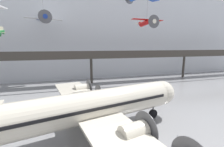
% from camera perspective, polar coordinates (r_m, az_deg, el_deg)
% --- Properties ---
extents(ground_plane, '(260.00, 260.00, 0.00)m').
position_cam_1_polar(ground_plane, '(17.07, 7.38, -25.63)').
color(ground_plane, gray).
extents(hangar_back_wall, '(140.00, 3.00, 27.17)m').
position_cam_1_polar(hangar_back_wall, '(47.62, -9.40, 14.56)').
color(hangar_back_wall, silver).
rests_on(hangar_back_wall, ground).
extents(mezzanine_walkway, '(110.00, 3.20, 8.83)m').
position_cam_1_polar(mezzanine_walkway, '(39.78, -7.79, 6.25)').
color(mezzanine_walkway, '#38332D').
rests_on(mezzanine_walkway, ground).
extents(airliner_silver_main, '(25.46, 29.38, 10.01)m').
position_cam_1_polar(airliner_silver_main, '(16.70, -9.23, -12.67)').
color(airliner_silver_main, beige).
rests_on(airliner_silver_main, ground).
extents(suspended_plane_red_highwing, '(7.16, 5.85, 9.61)m').
position_cam_1_polar(suspended_plane_red_highwing, '(34.36, 13.09, 18.56)').
color(suspended_plane_red_highwing, red).
extents(suspended_plane_white_twin, '(8.79, 7.29, 7.95)m').
position_cam_1_polar(suspended_plane_white_twin, '(43.70, -24.55, 18.73)').
color(suspended_plane_white_twin, silver).
extents(stanchion_barrier, '(0.36, 0.36, 1.08)m').
position_cam_1_polar(stanchion_barrier, '(18.22, 23.53, -22.66)').
color(stanchion_barrier, '#B2B5BA').
rests_on(stanchion_barrier, ground).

